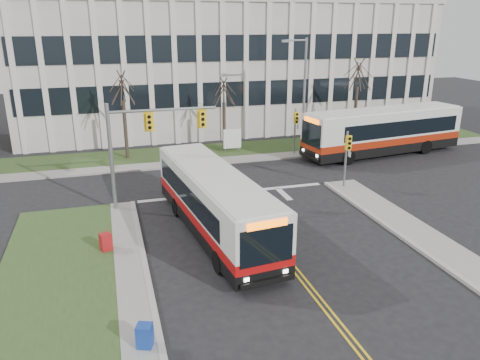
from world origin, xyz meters
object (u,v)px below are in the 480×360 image
at_px(directory_sign, 232,139).
at_px(newspaper_box_red, 106,243).
at_px(bus_main, 215,204).
at_px(streetlight, 302,89).
at_px(bus_cross, 383,132).
at_px(newspaper_box_blue, 145,337).

xyz_separation_m(directory_sign, newspaper_box_red, (-10.41, -15.50, -0.70)).
bearing_deg(bus_main, directory_sign, 65.07).
distance_m(streetlight, bus_cross, 7.44).
distance_m(directory_sign, newspaper_box_blue, 24.89).
relative_size(streetlight, newspaper_box_blue, 9.68).
height_order(streetlight, newspaper_box_red, streetlight).
xyz_separation_m(bus_cross, newspaper_box_red, (-22.05, -11.62, -1.36)).
distance_m(bus_main, newspaper_box_red, 5.57).
bearing_deg(newspaper_box_red, newspaper_box_blue, -101.05).
height_order(streetlight, directory_sign, streetlight).
height_order(bus_main, newspaper_box_blue, bus_main).
height_order(newspaper_box_blue, newspaper_box_red, same).
relative_size(bus_main, newspaper_box_blue, 12.74).
distance_m(directory_sign, bus_cross, 12.29).
distance_m(bus_cross, newspaper_box_red, 24.97).
bearing_deg(newspaper_box_red, directory_sign, 36.71).
bearing_deg(bus_cross, newspaper_box_red, -70.14).
distance_m(directory_sign, newspaper_box_red, 18.69).
height_order(directory_sign, newspaper_box_blue, directory_sign).
xyz_separation_m(streetlight, bus_cross, (6.11, -2.58, -3.36)).
relative_size(directory_sign, bus_cross, 0.15).
bearing_deg(directory_sign, streetlight, -13.23).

